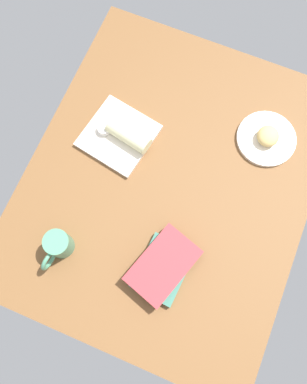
# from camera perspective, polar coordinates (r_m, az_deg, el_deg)

# --- Properties ---
(dining_table) EXTENTS (1.10, 0.90, 0.04)m
(dining_table) POSITION_cam_1_polar(r_m,az_deg,el_deg) (1.32, 2.15, 1.17)
(dining_table) COLOR brown
(dining_table) RESTS_ON ground
(round_plate) EXTENTS (0.20, 0.20, 0.01)m
(round_plate) POSITION_cam_1_polar(r_m,az_deg,el_deg) (1.39, 15.76, 7.32)
(round_plate) COLOR silver
(round_plate) RESTS_ON dining_table
(scone_pastry) EXTENTS (0.08, 0.07, 0.04)m
(scone_pastry) POSITION_cam_1_polar(r_m,az_deg,el_deg) (1.37, 16.01, 7.67)
(scone_pastry) COLOR #D6B66A
(scone_pastry) RESTS_ON round_plate
(square_plate) EXTENTS (0.25, 0.25, 0.02)m
(square_plate) POSITION_cam_1_polar(r_m,az_deg,el_deg) (1.35, -5.00, 7.99)
(square_plate) COLOR silver
(square_plate) RESTS_ON dining_table
(sauce_cup) EXTENTS (0.04, 0.04, 0.02)m
(sauce_cup) POSITION_cam_1_polar(r_m,az_deg,el_deg) (1.34, -7.02, 8.95)
(sauce_cup) COLOR silver
(sauce_cup) RESTS_ON square_plate
(breakfast_wrap) EXTENTS (0.09, 0.16, 0.06)m
(breakfast_wrap) POSITION_cam_1_polar(r_m,az_deg,el_deg) (1.31, -3.55, 8.12)
(breakfast_wrap) COLOR beige
(breakfast_wrap) RESTS_ON square_plate
(book_stack) EXTENTS (0.25, 0.20, 0.05)m
(book_stack) POSITION_cam_1_polar(r_m,az_deg,el_deg) (1.22, 1.33, -10.65)
(book_stack) COLOR #387260
(book_stack) RESTS_ON dining_table
(coffee_mug) EXTENTS (0.13, 0.08, 0.10)m
(coffee_mug) POSITION_cam_1_polar(r_m,az_deg,el_deg) (1.24, -13.45, -7.40)
(coffee_mug) COLOR #4C8C6B
(coffee_mug) RESTS_ON dining_table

